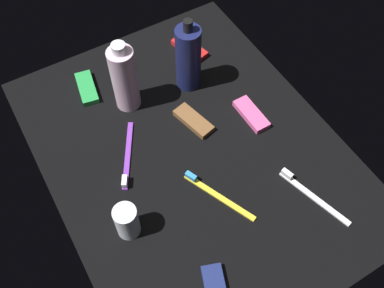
# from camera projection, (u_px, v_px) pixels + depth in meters

# --- Properties ---
(ground_plane) EXTENTS (0.84, 0.64, 0.01)m
(ground_plane) POSITION_uv_depth(u_px,v_px,m) (192.00, 152.00, 1.01)
(ground_plane) COLOR black
(lotion_bottle) EXTENTS (0.06, 0.06, 0.20)m
(lotion_bottle) POSITION_uv_depth(u_px,v_px,m) (188.00, 58.00, 1.05)
(lotion_bottle) COLOR #191E4C
(lotion_bottle) RESTS_ON ground_plane
(bodywash_bottle) EXTENTS (0.06, 0.06, 0.20)m
(bodywash_bottle) POSITION_uv_depth(u_px,v_px,m) (124.00, 78.00, 1.01)
(bodywash_bottle) COLOR silver
(bodywash_bottle) RESTS_ON ground_plane
(deodorant_stick) EXTENTS (0.05, 0.05, 0.09)m
(deodorant_stick) POSITION_uv_depth(u_px,v_px,m) (127.00, 221.00, 0.87)
(deodorant_stick) COLOR silver
(deodorant_stick) RESTS_ON ground_plane
(toothbrush_yellow) EXTENTS (0.17, 0.08, 0.02)m
(toothbrush_yellow) POSITION_uv_depth(u_px,v_px,m) (215.00, 193.00, 0.94)
(toothbrush_yellow) COLOR yellow
(toothbrush_yellow) RESTS_ON ground_plane
(toothbrush_white) EXTENTS (0.18, 0.06, 0.02)m
(toothbrush_white) POSITION_uv_depth(u_px,v_px,m) (310.00, 194.00, 0.94)
(toothbrush_white) COLOR white
(toothbrush_white) RESTS_ON ground_plane
(toothbrush_purple) EXTENTS (0.16, 0.10, 0.02)m
(toothbrush_purple) POSITION_uv_depth(u_px,v_px,m) (127.00, 158.00, 0.99)
(toothbrush_purple) COLOR purple
(toothbrush_purple) RESTS_ON ground_plane
(snack_bar_brown) EXTENTS (0.11, 0.06, 0.01)m
(snack_bar_brown) POSITION_uv_depth(u_px,v_px,m) (193.00, 121.00, 1.05)
(snack_bar_brown) COLOR brown
(snack_bar_brown) RESTS_ON ground_plane
(snack_bar_red) EXTENTS (0.11, 0.06, 0.01)m
(snack_bar_red) POSITION_uv_depth(u_px,v_px,m) (189.00, 48.00, 1.18)
(snack_bar_red) COLOR red
(snack_bar_red) RESTS_ON ground_plane
(snack_bar_pink) EXTENTS (0.10, 0.04, 0.01)m
(snack_bar_pink) POSITION_uv_depth(u_px,v_px,m) (251.00, 114.00, 1.06)
(snack_bar_pink) COLOR #E55999
(snack_bar_pink) RESTS_ON ground_plane
(snack_bar_green) EXTENTS (0.11, 0.06, 0.01)m
(snack_bar_green) POSITION_uv_depth(u_px,v_px,m) (87.00, 88.00, 1.10)
(snack_bar_green) COLOR green
(snack_bar_green) RESTS_ON ground_plane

